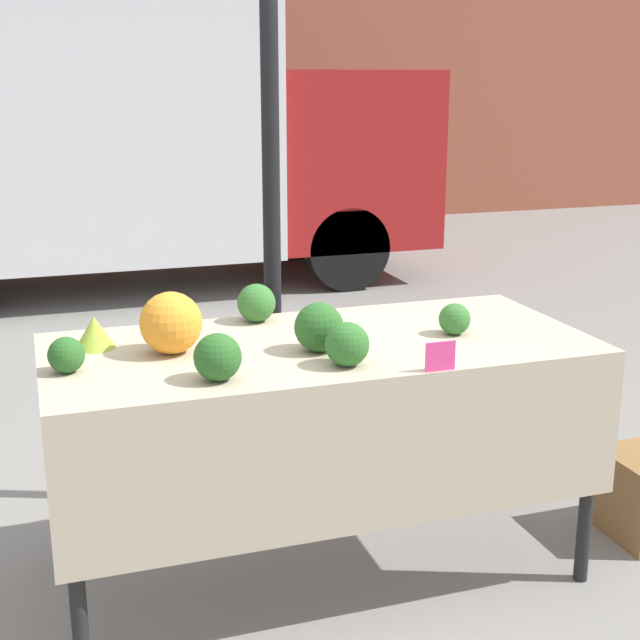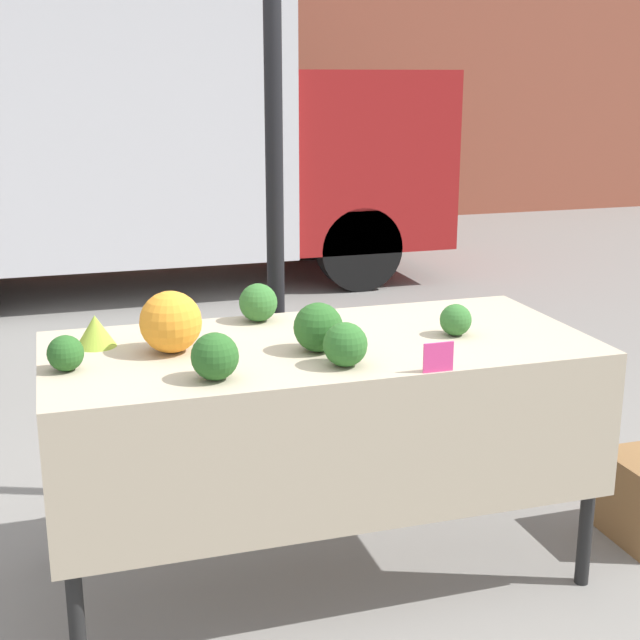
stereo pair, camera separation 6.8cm
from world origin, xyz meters
name	(u,v)px [view 2 (the right image)]	position (x,y,z in m)	size (l,w,h in m)	color
ground_plane	(320,569)	(0.00, 0.00, 0.00)	(40.00, 40.00, 0.00)	gray
tent_pole	(275,232)	(-0.01, 0.59, 1.17)	(0.07, 0.07, 2.34)	black
parked_truck	(133,137)	(-0.13, 4.93, 1.27)	(4.88, 1.81, 2.40)	silver
market_table	(326,379)	(0.00, -0.07, 0.77)	(1.88, 0.85, 0.88)	tan
orange_cauliflower	(171,322)	(-0.50, 0.04, 0.98)	(0.21, 0.21, 0.21)	orange
romanesco_head	(95,331)	(-0.74, 0.18, 0.94)	(0.14, 0.14, 0.11)	#93B238
broccoli_head_0	(258,303)	(-0.14, 0.33, 0.95)	(0.14, 0.14, 0.14)	#336B2D
broccoli_head_1	(346,344)	(0.00, -0.27, 0.95)	(0.14, 0.14, 0.14)	#2D6628
broccoli_head_2	(65,353)	(-0.85, -0.06, 0.94)	(0.11, 0.11, 0.11)	#285B23
broccoli_head_3	(318,327)	(-0.04, -0.10, 0.96)	(0.17, 0.17, 0.17)	#285B23
broccoli_head_4	(215,356)	(-0.42, -0.28, 0.95)	(0.15, 0.15, 0.15)	#285B23
broccoli_head_5	(456,320)	(0.48, -0.06, 0.94)	(0.11, 0.11, 0.11)	#336B2D
price_sign	(438,357)	(0.26, -0.41, 0.93)	(0.10, 0.01, 0.09)	#E53D84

